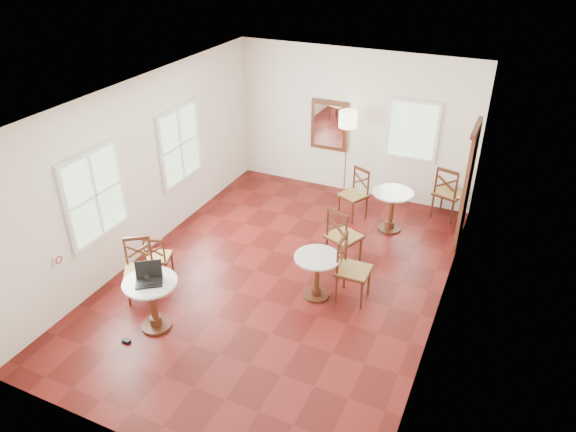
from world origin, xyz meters
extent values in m
plane|color=#56110E|center=(0.00, 0.00, 0.00)|extent=(7.00, 7.00, 0.00)
cube|color=white|center=(0.00, 3.50, 1.50)|extent=(5.00, 0.02, 3.00)
cube|color=white|center=(0.00, -3.50, 1.50)|extent=(5.00, 0.02, 3.00)
cube|color=white|center=(-2.50, 0.00, 1.50)|extent=(0.02, 7.00, 3.00)
cube|color=white|center=(2.50, 0.00, 1.50)|extent=(0.02, 7.00, 3.00)
cube|color=white|center=(0.00, 0.00, 3.00)|extent=(5.00, 7.00, 0.02)
cube|color=#522917|center=(2.46, 2.40, 1.05)|extent=(0.06, 0.90, 2.10)
cube|color=#442011|center=(2.44, 2.40, 2.15)|extent=(0.08, 1.02, 0.08)
sphere|color=#BF8C3F|center=(2.40, 2.08, 1.00)|extent=(0.07, 0.07, 0.07)
cube|color=#4E2715|center=(-0.50, 3.46, 1.40)|extent=(0.80, 0.05, 1.05)
cube|color=white|center=(-0.50, 3.43, 1.40)|extent=(0.64, 0.02, 0.88)
cube|color=white|center=(-2.47, -2.10, 0.95)|extent=(0.02, 0.16, 0.16)
torus|color=red|center=(-2.46, -2.10, 0.95)|extent=(0.02, 0.12, 0.12)
cube|color=white|center=(-2.47, -1.20, 1.55)|extent=(0.06, 1.22, 1.42)
cube|color=white|center=(-2.47, 1.00, 1.55)|extent=(0.06, 1.22, 1.42)
cube|color=white|center=(1.20, 3.47, 1.55)|extent=(1.02, 0.06, 1.22)
cylinder|color=#442011|center=(-1.12, -1.83, 0.02)|extent=(0.43, 0.43, 0.04)
cylinder|color=#442011|center=(-1.12, -1.83, 0.11)|extent=(0.17, 0.17, 0.13)
cylinder|color=#4E2715|center=(-1.12, -1.83, 0.43)|extent=(0.10, 0.10, 0.65)
cylinder|color=#442011|center=(-1.12, -1.83, 0.73)|extent=(0.15, 0.15, 0.06)
cylinder|color=silver|center=(-1.12, -1.83, 0.78)|extent=(0.75, 0.75, 0.03)
cylinder|color=#442011|center=(0.71, -0.21, 0.02)|extent=(0.40, 0.40, 0.04)
cylinder|color=#442011|center=(0.71, -0.21, 0.10)|extent=(0.16, 0.16, 0.12)
cylinder|color=#4E2715|center=(0.71, -0.21, 0.40)|extent=(0.09, 0.09, 0.60)
cylinder|color=#442011|center=(0.71, -0.21, 0.68)|extent=(0.14, 0.14, 0.06)
cylinder|color=silver|center=(0.71, -0.21, 0.72)|extent=(0.70, 0.70, 0.03)
cylinder|color=#442011|center=(1.22, 2.24, 0.02)|extent=(0.43, 0.43, 0.04)
cylinder|color=#442011|center=(1.22, 2.24, 0.11)|extent=(0.17, 0.17, 0.13)
cylinder|color=#4E2715|center=(1.22, 2.24, 0.43)|extent=(0.10, 0.10, 0.64)
cylinder|color=#442011|center=(1.22, 2.24, 0.72)|extent=(0.15, 0.15, 0.06)
cylinder|color=silver|center=(1.22, 2.24, 0.77)|extent=(0.75, 0.75, 0.03)
cylinder|color=#442011|center=(-1.69, -0.61, 0.20)|extent=(0.03, 0.03, 0.39)
cylinder|color=#442011|center=(-1.58, -0.90, 0.20)|extent=(0.03, 0.03, 0.39)
cylinder|color=#442011|center=(-1.98, -0.71, 0.20)|extent=(0.03, 0.03, 0.39)
cylinder|color=#442011|center=(-1.87, -1.01, 0.20)|extent=(0.03, 0.03, 0.39)
cube|color=#442011|center=(-1.78, -0.81, 0.39)|extent=(0.49, 0.49, 0.03)
cube|color=olive|center=(-1.78, -0.81, 0.41)|extent=(0.46, 0.46, 0.03)
cylinder|color=#442011|center=(-1.58, -0.90, 0.61)|extent=(0.03, 0.03, 0.43)
cylinder|color=#442011|center=(-1.87, -1.01, 0.61)|extent=(0.03, 0.03, 0.43)
cube|color=#442011|center=(-1.73, -0.95, 0.81)|extent=(0.32, 0.14, 0.04)
cube|color=#4E2715|center=(-1.73, -0.95, 0.62)|extent=(0.27, 0.11, 0.19)
cube|color=#4E2715|center=(-1.73, -0.95, 0.62)|extent=(0.27, 0.11, 0.19)
cylinder|color=#442011|center=(-1.78, -1.59, 0.23)|extent=(0.04, 0.04, 0.46)
cylinder|color=#442011|center=(-1.99, -1.29, 0.23)|extent=(0.04, 0.04, 0.46)
cylinder|color=#442011|center=(-1.48, -1.39, 0.23)|extent=(0.04, 0.04, 0.46)
cylinder|color=#442011|center=(-1.68, -1.08, 0.23)|extent=(0.04, 0.04, 0.46)
cube|color=#442011|center=(-1.73, -1.34, 0.46)|extent=(0.62, 0.62, 0.03)
cube|color=olive|center=(-1.73, -1.34, 0.48)|extent=(0.60, 0.60, 0.04)
cylinder|color=#442011|center=(-1.99, -1.29, 0.71)|extent=(0.04, 0.04, 0.51)
cylinder|color=#442011|center=(-1.68, -1.08, 0.71)|extent=(0.04, 0.04, 0.51)
cube|color=#442011|center=(-1.84, -1.19, 0.95)|extent=(0.34, 0.25, 0.05)
cube|color=#4E2715|center=(-1.84, -1.19, 0.72)|extent=(0.29, 0.21, 0.22)
cube|color=#4E2715|center=(-1.84, -1.19, 0.72)|extent=(0.29, 0.21, 0.22)
cylinder|color=#442011|center=(1.05, 0.93, 0.25)|extent=(0.04, 0.04, 0.51)
cylinder|color=#442011|center=(0.90, 0.56, 0.25)|extent=(0.04, 0.04, 0.51)
cylinder|color=#442011|center=(0.68, 1.09, 0.25)|extent=(0.04, 0.04, 0.51)
cylinder|color=#442011|center=(0.52, 0.71, 0.25)|extent=(0.04, 0.04, 0.51)
cube|color=#442011|center=(0.79, 0.82, 0.51)|extent=(0.65, 0.65, 0.03)
cube|color=olive|center=(0.79, 0.82, 0.53)|extent=(0.62, 0.62, 0.05)
cylinder|color=#442011|center=(0.90, 0.56, 0.79)|extent=(0.04, 0.04, 0.56)
cylinder|color=#442011|center=(0.52, 0.71, 0.79)|extent=(0.04, 0.04, 0.56)
cube|color=#442011|center=(0.71, 0.63, 1.05)|extent=(0.41, 0.20, 0.06)
cube|color=#4E2715|center=(0.71, 0.63, 0.80)|extent=(0.35, 0.16, 0.25)
cube|color=#4E2715|center=(0.71, 0.63, 0.80)|extent=(0.35, 0.16, 0.25)
cylinder|color=#442011|center=(1.44, -0.22, 0.25)|extent=(0.04, 0.04, 0.50)
cylinder|color=#442011|center=(1.04, -0.23, 0.25)|extent=(0.04, 0.04, 0.50)
cylinder|color=#442011|center=(1.43, 0.17, 0.25)|extent=(0.04, 0.04, 0.50)
cylinder|color=#442011|center=(1.04, 0.17, 0.25)|extent=(0.04, 0.04, 0.50)
cube|color=#442011|center=(1.24, -0.03, 0.50)|extent=(0.49, 0.49, 0.03)
cube|color=olive|center=(1.24, -0.03, 0.52)|extent=(0.47, 0.47, 0.04)
cylinder|color=#442011|center=(1.04, -0.23, 0.77)|extent=(0.04, 0.04, 0.55)
cylinder|color=#442011|center=(1.04, 0.17, 0.77)|extent=(0.04, 0.04, 0.55)
cube|color=#442011|center=(1.04, -0.03, 1.03)|extent=(0.04, 0.42, 0.06)
cube|color=#4E2715|center=(1.04, -0.03, 0.78)|extent=(0.03, 0.36, 0.24)
cube|color=#4E2715|center=(1.04, -0.03, 0.78)|extent=(0.03, 0.36, 0.24)
cylinder|color=#442011|center=(2.35, 3.30, 0.26)|extent=(0.04, 0.04, 0.51)
cylinder|color=#442011|center=(2.24, 2.91, 0.26)|extent=(0.04, 0.04, 0.51)
cylinder|color=#442011|center=(1.96, 3.41, 0.26)|extent=(0.04, 0.04, 0.51)
cylinder|color=#442011|center=(1.84, 3.02, 0.26)|extent=(0.04, 0.04, 0.51)
cube|color=#442011|center=(2.10, 3.16, 0.52)|extent=(0.62, 0.62, 0.03)
cube|color=olive|center=(2.10, 3.16, 0.53)|extent=(0.59, 0.59, 0.05)
cylinder|color=#442011|center=(2.24, 2.91, 0.80)|extent=(0.04, 0.04, 0.57)
cylinder|color=#442011|center=(1.84, 3.02, 0.80)|extent=(0.04, 0.04, 0.57)
cube|color=#442011|center=(2.04, 2.96, 1.06)|extent=(0.43, 0.16, 0.06)
cube|color=#4E2715|center=(2.04, 2.96, 0.81)|extent=(0.36, 0.13, 0.25)
cube|color=#4E2715|center=(2.04, 2.96, 0.81)|extent=(0.36, 0.13, 0.25)
cylinder|color=#442011|center=(0.18, 2.31, 0.23)|extent=(0.04, 0.04, 0.47)
cylinder|color=#442011|center=(0.35, 2.64, 0.23)|extent=(0.04, 0.04, 0.47)
cylinder|color=#442011|center=(0.51, 2.14, 0.23)|extent=(0.04, 0.04, 0.47)
cylinder|color=#442011|center=(0.68, 2.47, 0.23)|extent=(0.04, 0.04, 0.47)
cube|color=#442011|center=(0.43, 2.39, 0.47)|extent=(0.62, 0.62, 0.03)
cube|color=olive|center=(0.43, 2.39, 0.49)|extent=(0.59, 0.59, 0.04)
cylinder|color=#442011|center=(0.35, 2.64, 0.73)|extent=(0.04, 0.04, 0.52)
cylinder|color=#442011|center=(0.68, 2.47, 0.73)|extent=(0.04, 0.04, 0.52)
cube|color=#442011|center=(0.52, 2.56, 0.97)|extent=(0.37, 0.21, 0.05)
cube|color=#4E2715|center=(0.52, 2.56, 0.74)|extent=(0.31, 0.18, 0.23)
cube|color=#4E2715|center=(0.52, 2.56, 0.74)|extent=(0.31, 0.18, 0.23)
cylinder|color=#BF8C3F|center=(-0.01, 3.15, 0.02)|extent=(0.30, 0.30, 0.03)
cylinder|color=#BF8C3F|center=(-0.01, 3.15, 0.85)|extent=(0.03, 0.03, 1.71)
cylinder|color=beige|center=(-0.01, 3.15, 1.71)|extent=(0.36, 0.36, 0.32)
cube|color=black|center=(-1.11, -1.85, 0.81)|extent=(0.45, 0.42, 0.02)
cube|color=black|center=(-1.11, -1.85, 0.82)|extent=(0.33, 0.29, 0.00)
cube|color=black|center=(-1.18, -1.74, 0.94)|extent=(0.34, 0.27, 0.25)
cube|color=silver|center=(-1.18, -1.74, 0.94)|extent=(0.29, 0.23, 0.20)
ellipsoid|color=black|center=(-1.11, -1.83, 0.81)|extent=(0.10, 0.07, 0.03)
cylinder|color=#0F1634|center=(-1.21, -1.71, 0.84)|extent=(0.07, 0.07, 0.08)
torus|color=#0F1634|center=(-1.17, -1.71, 0.84)|extent=(0.06, 0.01, 0.06)
cylinder|color=white|center=(-1.12, -1.86, 0.86)|extent=(0.07, 0.07, 0.11)
cube|color=black|center=(-1.30, -2.27, 0.02)|extent=(0.11, 0.07, 0.05)
camera|label=1|loc=(3.05, -6.40, 5.18)|focal=33.16mm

